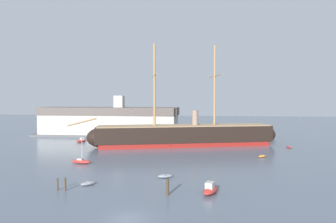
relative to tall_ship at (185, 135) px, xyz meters
name	(u,v)px	position (x,y,z in m)	size (l,w,h in m)	color
ground_plane	(128,219)	(-3.19, -49.88, -3.05)	(400.00, 400.00, 0.00)	slate
tall_ship	(185,135)	(0.00, 0.00, 0.00)	(57.97, 20.29, 28.43)	maroon
dinghy_foreground_left	(88,183)	(-12.41, -38.59, -2.78)	(2.38, 2.28, 0.54)	gray
motorboat_foreground_right	(210,189)	(6.01, -40.20, -2.47)	(2.92, 4.27, 1.66)	#B22D28
dinghy_near_centre	(165,176)	(-1.26, -33.15, -2.75)	(2.75, 1.94, 0.60)	gray
sailboat_mid_left	(81,161)	(-19.64, -24.89, -2.59)	(4.36, 1.79, 5.52)	#B22D28
dinghy_alongside_stern	(262,156)	(18.31, -14.04, -2.78)	(2.35, 2.30, 0.54)	orange
motorboat_far_left	(81,141)	(-31.99, 3.02, -2.57)	(3.17, 3.28, 1.36)	#B22D28
dinghy_far_right	(289,147)	(28.20, -0.24, -2.82)	(1.47, 2.13, 0.46)	#B22D28
dinghy_distant_centre	(180,138)	(-2.38, 12.69, -2.73)	(1.55, 2.83, 0.64)	silver
mooring_piling_nearest	(65,184)	(-14.65, -41.47, -2.13)	(0.32, 0.32, 1.84)	#4C3D2D
mooring_piling_left_pair	(57,184)	(-15.77, -41.53, -2.18)	(0.26, 0.26, 1.74)	#4C3D2D
mooring_piling_right_pair	(168,187)	(0.18, -41.61, -1.95)	(0.43, 0.43, 2.21)	#423323
dockside_warehouse_left	(110,122)	(-28.31, 18.92, 2.07)	(53.40, 14.43, 14.47)	#565659
seagull_in_flight	(134,119)	(-8.78, -23.70, 6.13)	(0.41, 1.03, 0.13)	silver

